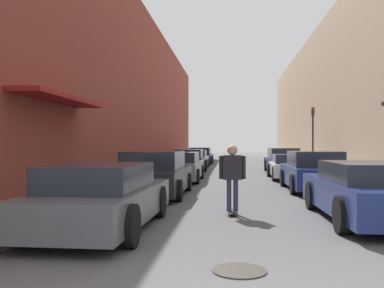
{
  "coord_description": "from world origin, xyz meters",
  "views": [
    {
      "loc": [
        -0.25,
        -2.97,
        1.63
      ],
      "look_at": [
        -1.5,
        10.97,
        1.62
      ],
      "focal_mm": 40.0,
      "sensor_mm": 36.0,
      "label": 1
    }
  ],
  "objects_px": {
    "parked_car_left_4": "(194,159)",
    "parked_car_right_0": "(366,192)",
    "parked_car_left_1": "(155,175)",
    "parked_car_right_2": "(290,167)",
    "parked_car_left_0": "(101,197)",
    "parked_car_left_5": "(201,156)",
    "traffic_light": "(313,132)",
    "parked_car_right_3": "(283,161)",
    "parked_car_left_3": "(188,161)",
    "skateboarder": "(232,172)",
    "parked_car_left_2": "(178,167)",
    "manhole_cover": "(239,271)",
    "parked_car_right_1": "(313,172)"
  },
  "relations": [
    {
      "from": "parked_car_right_1",
      "to": "skateboarder",
      "type": "relative_size",
      "value": 2.74
    },
    {
      "from": "parked_car_left_0",
      "to": "parked_car_left_4",
      "type": "height_order",
      "value": "parked_car_left_0"
    },
    {
      "from": "manhole_cover",
      "to": "traffic_light",
      "type": "relative_size",
      "value": 0.2
    },
    {
      "from": "parked_car_left_3",
      "to": "parked_car_right_0",
      "type": "relative_size",
      "value": 0.93
    },
    {
      "from": "manhole_cover",
      "to": "parked_car_left_3",
      "type": "bearing_deg",
      "value": 97.74
    },
    {
      "from": "parked_car_left_4",
      "to": "traffic_light",
      "type": "bearing_deg",
      "value": -29.48
    },
    {
      "from": "parked_car_left_0",
      "to": "parked_car_left_4",
      "type": "distance_m",
      "value": 20.89
    },
    {
      "from": "skateboarder",
      "to": "manhole_cover",
      "type": "xyz_separation_m",
      "value": [
        0.07,
        -4.38,
        -0.97
      ]
    },
    {
      "from": "parked_car_left_2",
      "to": "parked_car_left_0",
      "type": "bearing_deg",
      "value": -90.84
    },
    {
      "from": "parked_car_left_2",
      "to": "parked_car_left_4",
      "type": "height_order",
      "value": "parked_car_left_2"
    },
    {
      "from": "parked_car_right_0",
      "to": "parked_car_left_1",
      "type": "bearing_deg",
      "value": 143.25
    },
    {
      "from": "parked_car_left_3",
      "to": "parked_car_left_5",
      "type": "xyz_separation_m",
      "value": [
        -0.05,
        10.79,
        -0.01
      ]
    },
    {
      "from": "parked_car_right_1",
      "to": "parked_car_left_1",
      "type": "bearing_deg",
      "value": -159.54
    },
    {
      "from": "parked_car_left_3",
      "to": "parked_car_right_1",
      "type": "bearing_deg",
      "value": -58.43
    },
    {
      "from": "skateboarder",
      "to": "manhole_cover",
      "type": "distance_m",
      "value": 4.49
    },
    {
      "from": "parked_car_left_4",
      "to": "parked_car_right_2",
      "type": "height_order",
      "value": "parked_car_left_4"
    },
    {
      "from": "parked_car_left_0",
      "to": "parked_car_left_2",
      "type": "bearing_deg",
      "value": 89.16
    },
    {
      "from": "parked_car_left_5",
      "to": "traffic_light",
      "type": "distance_m",
      "value": 12.14
    },
    {
      "from": "parked_car_right_0",
      "to": "parked_car_right_3",
      "type": "bearing_deg",
      "value": 89.55
    },
    {
      "from": "parked_car_left_0",
      "to": "parked_car_left_5",
      "type": "distance_m",
      "value": 26.6
    },
    {
      "from": "parked_car_right_2",
      "to": "parked_car_right_3",
      "type": "xyz_separation_m",
      "value": [
        0.23,
        4.64,
        0.1
      ]
    },
    {
      "from": "parked_car_left_5",
      "to": "manhole_cover",
      "type": "xyz_separation_m",
      "value": [
        2.52,
        -29.0,
        -0.63
      ]
    },
    {
      "from": "parked_car_left_0",
      "to": "parked_car_right_3",
      "type": "distance_m",
      "value": 17.64
    },
    {
      "from": "skateboarder",
      "to": "traffic_light",
      "type": "height_order",
      "value": "traffic_light"
    },
    {
      "from": "parked_car_left_1",
      "to": "manhole_cover",
      "type": "distance_m",
      "value": 8.15
    },
    {
      "from": "parked_car_left_3",
      "to": "parked_car_left_2",
      "type": "bearing_deg",
      "value": -89.07
    },
    {
      "from": "parked_car_right_0",
      "to": "parked_car_right_2",
      "type": "bearing_deg",
      "value": 90.59
    },
    {
      "from": "parked_car_left_5",
      "to": "parked_car_right_0",
      "type": "relative_size",
      "value": 1.0
    },
    {
      "from": "parked_car_right_2",
      "to": "skateboarder",
      "type": "relative_size",
      "value": 2.54
    },
    {
      "from": "parked_car_left_4",
      "to": "traffic_light",
      "type": "height_order",
      "value": "traffic_light"
    },
    {
      "from": "parked_car_left_2",
      "to": "parked_car_right_1",
      "type": "height_order",
      "value": "parked_car_right_1"
    },
    {
      "from": "parked_car_left_5",
      "to": "parked_car_right_1",
      "type": "xyz_separation_m",
      "value": [
        5.28,
        -19.32,
        0.02
      ]
    },
    {
      "from": "parked_car_left_4",
      "to": "parked_car_left_5",
      "type": "bearing_deg",
      "value": 89.83
    },
    {
      "from": "skateboarder",
      "to": "manhole_cover",
      "type": "relative_size",
      "value": 2.29
    },
    {
      "from": "parked_car_left_0",
      "to": "parked_car_left_2",
      "type": "xyz_separation_m",
      "value": [
        0.16,
        10.63,
        0.0
      ]
    },
    {
      "from": "parked_car_left_2",
      "to": "parked_car_right_3",
      "type": "xyz_separation_m",
      "value": [
        5.26,
        6.16,
        0.05
      ]
    },
    {
      "from": "parked_car_right_2",
      "to": "parked_car_left_4",
      "type": "bearing_deg",
      "value": 120.6
    },
    {
      "from": "parked_car_left_1",
      "to": "parked_car_left_4",
      "type": "height_order",
      "value": "parked_car_left_1"
    },
    {
      "from": "traffic_light",
      "to": "parked_car_right_0",
      "type": "bearing_deg",
      "value": -96.69
    },
    {
      "from": "parked_car_left_1",
      "to": "parked_car_left_3",
      "type": "relative_size",
      "value": 1.01
    },
    {
      "from": "parked_car_left_2",
      "to": "parked_car_right_0",
      "type": "distance_m",
      "value": 10.53
    },
    {
      "from": "parked_car_left_4",
      "to": "parked_car_right_0",
      "type": "bearing_deg",
      "value": -74.8
    },
    {
      "from": "parked_car_right_1",
      "to": "parked_car_left_2",
      "type": "bearing_deg",
      "value": 147.06
    },
    {
      "from": "parked_car_left_5",
      "to": "parked_car_right_2",
      "type": "relative_size",
      "value": 1.16
    },
    {
      "from": "parked_car_left_1",
      "to": "parked_car_left_2",
      "type": "distance_m",
      "value": 5.29
    },
    {
      "from": "parked_car_left_1",
      "to": "parked_car_right_0",
      "type": "distance_m",
      "value": 6.51
    },
    {
      "from": "parked_car_left_1",
      "to": "traffic_light",
      "type": "height_order",
      "value": "traffic_light"
    },
    {
      "from": "parked_car_left_3",
      "to": "parked_car_right_2",
      "type": "height_order",
      "value": "parked_car_left_3"
    },
    {
      "from": "parked_car_left_1",
      "to": "parked_car_left_2",
      "type": "xyz_separation_m",
      "value": [
        0.08,
        5.29,
        -0.05
      ]
    },
    {
      "from": "parked_car_right_0",
      "to": "manhole_cover",
      "type": "height_order",
      "value": "parked_car_right_0"
    }
  ]
}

